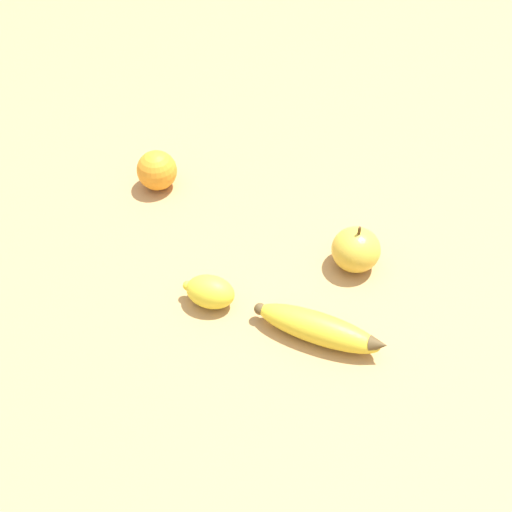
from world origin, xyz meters
TOP-DOWN VIEW (x-y plane):
  - ground_plane at (0.00, 0.00)m, footprint 3.00×3.00m
  - banana at (0.07, -0.13)m, footprint 0.15×0.15m
  - orange at (-0.04, 0.25)m, footprint 0.07×0.07m
  - apple at (0.18, -0.03)m, footprint 0.07×0.07m
  - lemon at (-0.05, -0.02)m, footprint 0.08×0.08m

SIDE VIEW (x-z plane):
  - ground_plane at x=0.00m, z-range 0.00..0.00m
  - banana at x=0.07m, z-range 0.00..0.04m
  - lemon at x=-0.05m, z-range 0.00..0.05m
  - apple at x=0.18m, z-range -0.01..0.07m
  - orange at x=-0.04m, z-range 0.00..0.07m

